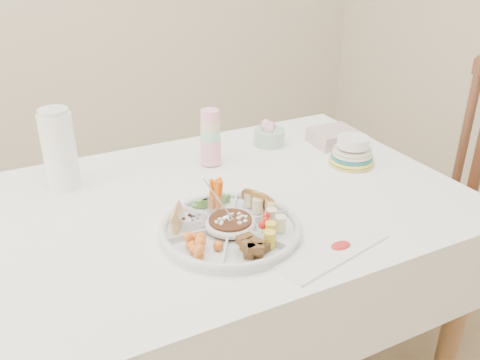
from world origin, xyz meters
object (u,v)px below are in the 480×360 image
dining_table (218,297)px  chair (461,215)px  thermos (59,148)px  party_tray (230,226)px  plate_stack (352,151)px

dining_table → chair: chair is taller
thermos → party_tray: bearing=-54.5°
dining_table → thermos: size_ratio=5.72×
dining_table → chair: bearing=-10.0°
thermos → plate_stack: bearing=-16.6°
party_tray → chair: bearing=1.8°
chair → plate_stack: 0.51m
chair → thermos: 1.45m
chair → thermos: size_ratio=4.06×
party_tray → thermos: bearing=125.5°
party_tray → dining_table: bearing=77.5°
thermos → plate_stack: (0.93, -0.28, -0.08)m
plate_stack → thermos: bearing=163.4°
dining_table → party_tray: (-0.04, -0.20, 0.40)m
thermos → plate_stack: 0.97m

